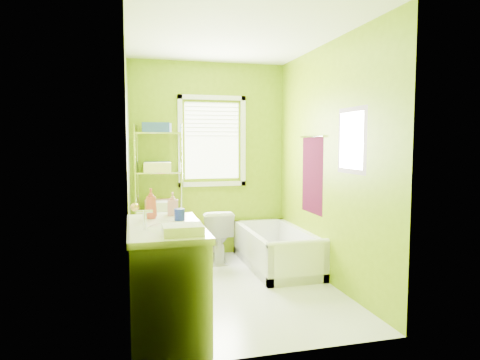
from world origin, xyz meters
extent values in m
plane|color=silver|center=(0.00, 0.00, 0.00)|extent=(2.90, 2.90, 0.00)
cube|color=#6F9007|center=(0.00, 1.45, 1.30)|extent=(2.10, 0.04, 2.60)
cube|color=#6F9007|center=(0.00, -1.45, 1.30)|extent=(2.10, 0.04, 2.60)
cube|color=#6F9007|center=(-1.05, 0.00, 1.30)|extent=(0.04, 2.90, 2.60)
cube|color=#6F9007|center=(1.05, 0.00, 1.30)|extent=(0.04, 2.90, 2.60)
cube|color=white|center=(0.00, 0.00, 2.60)|extent=(2.10, 2.90, 0.04)
cube|color=white|center=(0.05, 1.44, 1.55)|extent=(0.74, 0.01, 1.01)
cube|color=white|center=(0.05, 1.42, 0.97)|extent=(0.92, 0.05, 0.06)
cube|color=white|center=(0.05, 1.42, 2.13)|extent=(0.92, 0.05, 0.06)
cube|color=white|center=(-0.38, 1.42, 1.55)|extent=(0.06, 0.05, 1.22)
cube|color=white|center=(0.48, 1.42, 1.55)|extent=(0.06, 0.05, 1.22)
cube|color=white|center=(0.05, 1.42, 1.84)|extent=(0.72, 0.02, 0.50)
cube|color=white|center=(-1.04, -1.00, 1.00)|extent=(0.02, 0.80, 2.00)
sphere|color=gold|center=(-1.00, -0.67, 1.00)|extent=(0.07, 0.07, 0.07)
cube|color=#3B061A|center=(1.04, 0.35, 1.15)|extent=(0.02, 0.58, 0.90)
cylinder|color=silver|center=(1.02, 0.35, 1.60)|extent=(0.02, 0.62, 0.02)
cube|color=#CC5972|center=(1.04, -0.55, 1.55)|extent=(0.02, 0.54, 0.64)
cube|color=white|center=(1.03, -0.55, 1.55)|extent=(0.01, 0.44, 0.54)
cube|color=white|center=(0.70, 0.65, 0.05)|extent=(0.71, 1.51, 0.10)
cube|color=white|center=(0.38, 0.65, 0.23)|extent=(0.07, 1.51, 0.45)
cube|color=white|center=(1.01, 0.65, 0.23)|extent=(0.07, 1.51, 0.45)
cube|color=white|center=(0.70, -0.07, 0.23)|extent=(0.71, 0.07, 0.45)
cube|color=white|center=(0.70, 1.37, 0.23)|extent=(0.71, 0.07, 0.45)
cylinder|color=white|center=(0.70, -0.07, 0.45)|extent=(0.71, 0.07, 0.07)
cylinder|color=blue|center=(0.70, 0.14, 0.13)|extent=(0.31, 0.31, 0.05)
cylinder|color=#EFA419|center=(0.70, 0.14, 0.18)|extent=(0.29, 0.29, 0.05)
cube|color=blue|center=(0.70, 0.26, 0.23)|extent=(0.22, 0.04, 0.20)
imported|color=white|center=(0.03, 1.08, 0.34)|extent=(0.41, 0.68, 0.68)
cube|color=white|center=(-0.77, -0.84, 0.41)|extent=(0.56, 1.13, 0.82)
cube|color=silver|center=(-0.77, -0.84, 0.85)|extent=(0.59, 1.16, 0.05)
ellipsoid|color=white|center=(-0.75, -0.99, 0.84)|extent=(0.39, 0.51, 0.14)
cylinder|color=silver|center=(-0.93, -0.99, 0.94)|extent=(0.03, 0.03, 0.16)
cylinder|color=silver|center=(-0.93, -0.99, 1.01)|extent=(0.12, 0.02, 0.02)
imported|color=#C64B3A|center=(-0.86, -0.50, 1.00)|extent=(0.11, 0.11, 0.26)
imported|color=#D0869C|center=(-0.66, -0.38, 0.98)|extent=(0.10, 0.11, 0.21)
cylinder|color=#18289E|center=(-0.63, -0.66, 0.92)|extent=(0.09, 0.09, 0.10)
cube|color=silver|center=(-0.67, -1.24, 0.91)|extent=(0.29, 0.23, 0.07)
cylinder|color=silver|center=(-0.97, 1.10, 0.88)|extent=(0.02, 0.02, 1.76)
cylinder|color=silver|center=(-0.94, 1.45, 0.88)|extent=(0.02, 0.02, 1.76)
cylinder|color=silver|center=(-0.41, 1.05, 0.88)|extent=(0.02, 0.02, 1.76)
cylinder|color=silver|center=(-0.38, 1.39, 0.88)|extent=(0.02, 0.02, 1.76)
cube|color=silver|center=(-0.68, 1.25, 0.16)|extent=(0.62, 0.42, 0.02)
cube|color=silver|center=(-0.68, 1.25, 0.66)|extent=(0.62, 0.42, 0.02)
cube|color=silver|center=(-0.68, 1.25, 1.15)|extent=(0.62, 0.42, 0.02)
cube|color=silver|center=(-0.68, 1.25, 1.65)|extent=(0.62, 0.42, 0.02)
cube|color=#294995|center=(-0.71, 1.14, 1.72)|extent=(0.35, 0.25, 0.12)
cube|color=silver|center=(-0.66, 1.38, 1.72)|extent=(0.35, 0.25, 0.12)
cube|color=#FFF29B|center=(-0.70, 1.14, 1.22)|extent=(0.35, 0.25, 0.12)
cube|color=#294995|center=(-0.68, 1.38, 1.22)|extent=(0.35, 0.25, 0.12)
cube|color=silver|center=(-0.67, 1.16, 0.73)|extent=(0.35, 0.25, 0.12)
cube|color=#F3A5B9|center=(-0.69, 1.39, 0.73)|extent=(0.35, 0.25, 0.12)
cube|color=#F3A5B9|center=(-0.38, 1.22, 0.40)|extent=(0.06, 0.31, 0.55)
camera|label=1|loc=(-1.03, -4.27, 1.53)|focal=32.00mm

